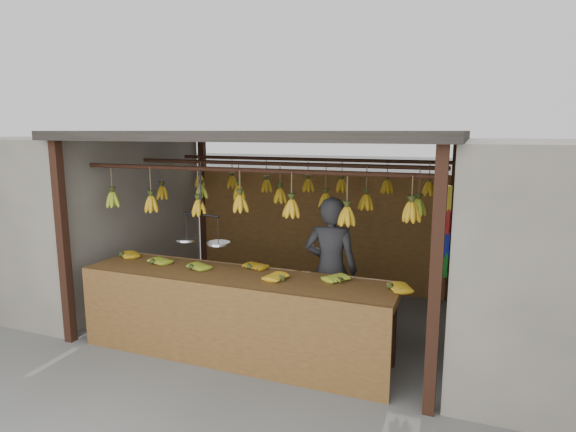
% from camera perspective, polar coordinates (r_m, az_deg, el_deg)
% --- Properties ---
extents(ground, '(80.00, 80.00, 0.00)m').
position_cam_1_polar(ground, '(6.38, -1.00, -12.02)').
color(ground, '#5B5B57').
extents(stall, '(4.30, 3.30, 2.40)m').
position_cam_1_polar(stall, '(6.23, 0.10, 6.13)').
color(stall, black).
rests_on(stall, ground).
extents(neighbor_left, '(3.00, 3.00, 2.30)m').
position_cam_1_polar(neighbor_left, '(8.10, -25.32, 0.23)').
color(neighbor_left, slate).
rests_on(neighbor_left, ground).
extents(counter, '(3.48, 0.78, 0.96)m').
position_cam_1_polar(counter, '(5.11, -6.78, -9.37)').
color(counter, brown).
rests_on(counter, ground).
extents(hanging_bananas, '(3.62, 2.22, 0.39)m').
position_cam_1_polar(hanging_bananas, '(5.95, -1.14, 2.47)').
color(hanging_bananas, '#92A523').
rests_on(hanging_bananas, ground).
extents(balance_scale, '(0.67, 0.29, 0.81)m').
position_cam_1_polar(balance_scale, '(5.37, -10.14, -2.47)').
color(balance_scale, black).
rests_on(balance_scale, ground).
extents(vendor, '(0.65, 0.45, 1.68)m').
position_cam_1_polar(vendor, '(5.53, 5.09, -6.35)').
color(vendor, '#262628').
rests_on(vendor, ground).
extents(bag_bundles, '(0.08, 0.26, 1.27)m').
position_cam_1_polar(bag_bundles, '(6.96, 18.33, -1.72)').
color(bag_bundles, yellow).
rests_on(bag_bundles, ground).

